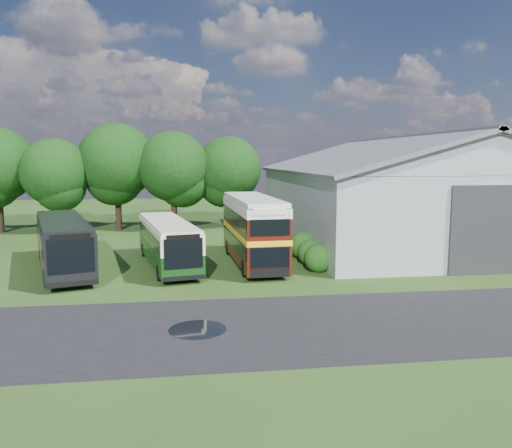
{
  "coord_description": "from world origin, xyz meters",
  "views": [
    {
      "loc": [
        -1.79,
        -21.32,
        6.46
      ],
      "look_at": [
        2.25,
        8.0,
        2.54
      ],
      "focal_mm": 35.0,
      "sensor_mm": 36.0,
      "label": 1
    }
  ],
  "objects": [
    {
      "name": "tree_right_a",
      "position": [
        -3.0,
        23.8,
        5.69
      ],
      "size": [
        6.26,
        6.26,
        8.83
      ],
      "color": "black",
      "rests_on": "ground"
    },
    {
      "name": "bus_green_single",
      "position": [
        -3.01,
        8.58,
        1.47
      ],
      "size": [
        4.22,
        10.26,
        2.76
      ],
      "rotation": [
        0.0,
        0.0,
        0.2
      ],
      "color": "black",
      "rests_on": "ground"
    },
    {
      "name": "puddle",
      "position": [
        -1.5,
        -3.0,
        0.0
      ],
      "size": [
        2.2,
        2.2,
        0.01
      ],
      "primitive_type": "cylinder",
      "color": "black",
      "rests_on": "ground"
    },
    {
      "name": "tree_mid",
      "position": [
        -8.0,
        24.8,
        6.18
      ],
      "size": [
        6.8,
        6.8,
        9.6
      ],
      "color": "black",
      "rests_on": "ground"
    },
    {
      "name": "ground",
      "position": [
        0.0,
        0.0,
        0.0
      ],
      "size": [
        120.0,
        120.0,
        0.0
      ],
      "primitive_type": "plane",
      "color": "#203B12",
      "rests_on": "ground"
    },
    {
      "name": "bus_dark_single",
      "position": [
        -8.95,
        8.27,
        1.6
      ],
      "size": [
        5.59,
        11.13,
        3.0
      ],
      "rotation": [
        0.0,
        0.0,
        0.3
      ],
      "color": "black",
      "rests_on": "ground"
    },
    {
      "name": "tree_right_b",
      "position": [
        2.0,
        24.6,
        5.44
      ],
      "size": [
        5.98,
        5.98,
        8.45
      ],
      "color": "black",
      "rests_on": "ground"
    },
    {
      "name": "shrub_front",
      "position": [
        5.6,
        6.0,
        0.0
      ],
      "size": [
        1.7,
        1.7,
        1.7
      ],
      "primitive_type": "sphere",
      "color": "#194714",
      "rests_on": "ground"
    },
    {
      "name": "bus_maroon_double",
      "position": [
        2.14,
        8.53,
        2.06
      ],
      "size": [
        2.96,
        9.72,
        4.13
      ],
      "rotation": [
        0.0,
        0.0,
        0.05
      ],
      "color": "black",
      "rests_on": "ground"
    },
    {
      "name": "shrub_mid",
      "position": [
        5.6,
        8.0,
        0.0
      ],
      "size": [
        1.6,
        1.6,
        1.6
      ],
      "primitive_type": "sphere",
      "color": "#194714",
      "rests_on": "ground"
    },
    {
      "name": "asphalt_road",
      "position": [
        3.0,
        -3.0,
        0.0
      ],
      "size": [
        60.0,
        8.0,
        0.02
      ],
      "primitive_type": "cube",
      "color": "black",
      "rests_on": "ground"
    },
    {
      "name": "tree_left_b",
      "position": [
        -13.0,
        23.5,
        5.25
      ],
      "size": [
        5.78,
        5.78,
        8.16
      ],
      "color": "black",
      "rests_on": "ground"
    },
    {
      "name": "shrub_back",
      "position": [
        5.6,
        10.0,
        0.0
      ],
      "size": [
        1.8,
        1.8,
        1.8
      ],
      "primitive_type": "sphere",
      "color": "#194714",
      "rests_on": "ground"
    },
    {
      "name": "storage_shed",
      "position": [
        15.0,
        15.98,
        4.17
      ],
      "size": [
        18.8,
        24.8,
        8.15
      ],
      "color": "gray",
      "rests_on": "ground"
    }
  ]
}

